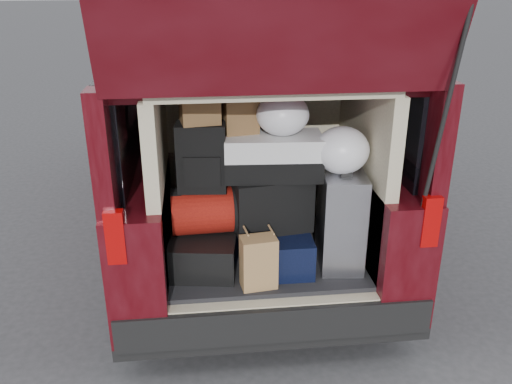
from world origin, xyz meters
TOP-DOWN VIEW (x-y plane):
  - ground at (0.00, 0.00)m, footprint 80.00×80.00m
  - minivan at (0.00, 1.86)m, footprint 1.90×5.35m
  - load_floor at (0.00, 0.28)m, footprint 1.24×1.05m
  - black_hardshell at (-0.39, 0.16)m, footprint 0.49×0.62m
  - navy_hardshell at (0.05, 0.12)m, footprint 0.45×0.54m
  - silver_roller at (0.47, 0.08)m, footprint 0.30×0.44m
  - kraft_bag at (-0.08, -0.15)m, footprint 0.22×0.16m
  - red_duffel at (-0.37, 0.17)m, footprint 0.46×0.31m
  - black_soft_case at (0.03, 0.16)m, footprint 0.51×0.35m
  - backpack at (-0.39, 0.17)m, footprint 0.31×0.20m
  - twotone_duffel at (0.04, 0.17)m, footprint 0.61×0.34m
  - grocery_sack_lower at (-0.39, 0.19)m, footprint 0.25×0.21m
  - grocery_sack_upper at (-0.15, 0.26)m, footprint 0.23×0.20m
  - plastic_bag_center at (0.10, 0.17)m, footprint 0.32×0.30m
  - plastic_bag_right at (0.45, 0.08)m, footprint 0.35×0.33m

SIDE VIEW (x-z plane):
  - ground at x=0.00m, z-range 0.00..0.00m
  - load_floor at x=0.00m, z-range 0.00..0.55m
  - black_hardshell at x=-0.39m, z-range 0.55..0.78m
  - navy_hardshell at x=0.05m, z-range 0.55..0.79m
  - kraft_bag at x=-0.08m, z-range 0.55..0.87m
  - silver_roller at x=0.47m, z-range 0.55..1.17m
  - minivan at x=0.00m, z-range -0.47..2.29m
  - red_duffel at x=-0.37m, z-range 0.78..1.06m
  - black_soft_case at x=0.03m, z-range 0.79..1.13m
  - twotone_duffel at x=0.04m, z-range 1.13..1.40m
  - backpack at x=-0.39m, z-range 1.06..1.48m
  - plastic_bag_right at x=0.45m, z-range 1.17..1.46m
  - grocery_sack_upper at x=-0.15m, z-range 1.40..1.60m
  - plastic_bag_center at x=0.10m, z-range 1.40..1.65m
  - grocery_sack_lower at x=-0.39m, z-range 1.48..1.68m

